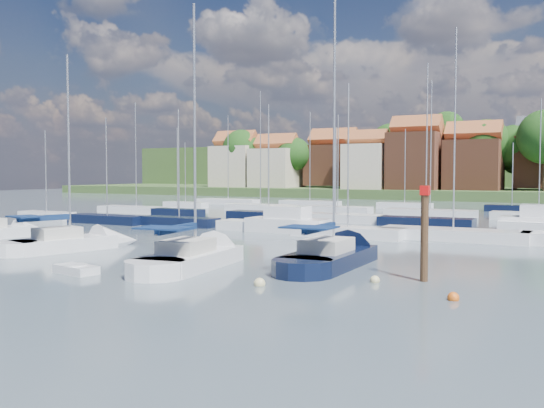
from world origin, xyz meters
The scene contains 14 objects.
ground centered at (0.00, 40.00, 0.00)m, with size 260.00×260.00×0.00m, color #45525E.
sailboat_left centered at (-12.34, 3.45, 0.36)m, with size 5.22×10.37×13.71m.
sailboat_centre centered at (-1.49, 2.11, 0.36)m, with size 4.37×11.50×15.26m.
sailboat_navy centered at (5.05, 6.04, 0.36)m, with size 3.29×11.55×15.91m.
sailboat_far centered at (-22.90, 5.73, 0.34)m, with size 3.40×9.01×11.78m.
tender centered at (-5.21, -3.58, 0.21)m, with size 2.63×1.56×0.53m.
timber_piling centered at (10.70, 2.56, 1.35)m, with size 0.40×0.40×6.73m.
buoy_c centered at (-2.81, 0.08, 0.00)m, with size 0.46×0.46×0.46m, color #D85914.
buoy_d centered at (4.52, -2.04, 0.00)m, with size 0.52×0.52×0.52m, color beige.
buoy_e centered at (5.83, 5.82, 0.00)m, with size 0.51×0.51×0.51m, color #D85914.
buoy_f centered at (12.80, -1.04, 0.00)m, with size 0.47×0.47×0.47m, color #D85914.
buoy_g centered at (8.79, 1.21, 0.00)m, with size 0.44×0.44×0.44m, color beige.
marina_field centered at (1.91, 35.15, 0.43)m, with size 79.62×41.41×15.93m.
far_shore_town centered at (2.23, 132.67, 4.61)m, with size 212.46×90.00×22.27m.
Camera 1 is at (17.82, -25.35, 5.07)m, focal length 40.00 mm.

